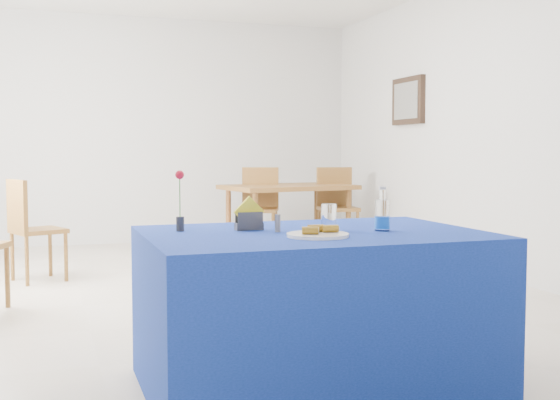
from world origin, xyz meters
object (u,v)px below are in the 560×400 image
object	(u,v)px
water_bottle	(382,216)
chair_win_b	(29,223)
blue_table	(313,310)
chair_bg_left	(259,202)
plate	(318,235)
chair_bg_right	(336,202)
oak_table	(288,192)

from	to	relation	value
water_bottle	chair_win_b	size ratio (longest dim) A/B	0.24
blue_table	chair_bg_left	world-z (taller)	chair_bg_left
plate	blue_table	bearing A→B (deg)	73.85
plate	chair_bg_right	size ratio (longest dim) A/B	0.30
blue_table	chair_bg_left	bearing A→B (deg)	76.12
oak_table	blue_table	bearing A→B (deg)	-107.88
chair_bg_right	plate	bearing A→B (deg)	-105.59
plate	oak_table	size ratio (longest dim) A/B	0.18
oak_table	chair_bg_right	bearing A→B (deg)	-1.86
plate	oak_table	xyz separation A→B (m)	(1.51, 4.70, -0.09)
water_bottle	chair_bg_left	distance (m)	4.79
water_bottle	chair_bg_right	distance (m)	4.87
blue_table	chair_bg_left	distance (m)	4.79
blue_table	oak_table	world-z (taller)	blue_table
chair_win_b	water_bottle	bearing A→B (deg)	-175.56
oak_table	chair_win_b	bearing A→B (deg)	-157.50
chair_bg_right	chair_win_b	distance (m)	3.59
chair_bg_left	water_bottle	bearing A→B (deg)	-76.33
water_bottle	oak_table	distance (m)	4.71
blue_table	oak_table	size ratio (longest dim) A/B	1.03
oak_table	chair_win_b	world-z (taller)	chair_win_b
oak_table	water_bottle	bearing A→B (deg)	-103.80
chair_bg_right	chair_win_b	xyz separation A→B (m)	(-3.40, -1.14, -0.03)
plate	chair_win_b	world-z (taller)	chair_win_b
blue_table	chair_bg_right	size ratio (longest dim) A/B	1.68
water_bottle	oak_table	xyz separation A→B (m)	(1.12, 4.57, -0.15)
plate	water_bottle	xyz separation A→B (m)	(0.39, 0.12, 0.06)
water_bottle	chair_bg_left	xyz separation A→B (m)	(0.82, 4.71, -0.28)
plate	chair_bg_right	distance (m)	5.13
blue_table	water_bottle	world-z (taller)	water_bottle
water_bottle	chair_win_b	bearing A→B (deg)	116.25
water_bottle	chair_bg_left	bearing A→B (deg)	80.16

